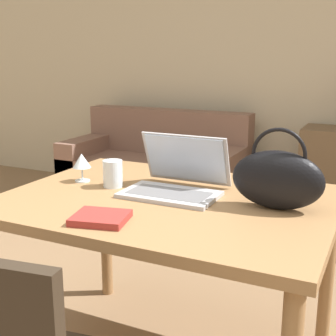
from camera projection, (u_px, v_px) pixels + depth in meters
wall_back at (288, 49)px, 3.95m from camera, size 10.00×0.06×2.70m
dining_table at (168, 218)px, 1.87m from camera, size 1.28×0.97×0.76m
couch at (156, 172)px, 4.15m from camera, size 1.56×0.77×0.82m
laptop at (177, 177)px, 1.91m from camera, size 0.38×0.32×0.23m
drinking_glass at (113, 174)px, 1.98m from camera, size 0.08×0.08×0.11m
wine_glass at (82, 162)px, 2.06m from camera, size 0.08×0.08×0.13m
handbag at (277, 179)px, 1.69m from camera, size 0.34×0.12×0.30m
book at (101, 218)px, 1.58m from camera, size 0.21×0.19×0.02m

